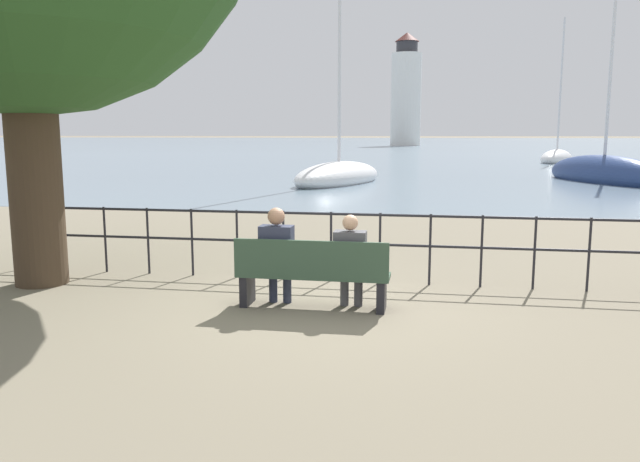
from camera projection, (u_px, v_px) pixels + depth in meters
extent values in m
plane|color=#7A705B|center=(313.00, 307.00, 7.98)|extent=(1000.00, 1000.00, 0.00)
cube|color=slate|center=(424.00, 142.00, 163.00)|extent=(600.00, 300.00, 0.01)
cylinder|color=#423323|center=(34.00, 166.00, 8.97)|extent=(0.74, 0.74, 3.47)
cube|color=#334C38|center=(313.00, 275.00, 7.92)|extent=(1.94, 0.45, 0.05)
cube|color=#334C38|center=(310.00, 259.00, 7.68)|extent=(1.94, 0.04, 0.45)
cube|color=black|center=(247.00, 289.00, 8.10)|extent=(0.10, 0.41, 0.40)
cube|color=black|center=(382.00, 295.00, 7.81)|extent=(0.10, 0.41, 0.40)
cylinder|color=#2D3347|center=(273.00, 285.00, 8.20)|extent=(0.11, 0.11, 0.45)
cylinder|color=#2D3347|center=(287.00, 286.00, 8.16)|extent=(0.11, 0.11, 0.45)
cube|color=#2D3347|center=(278.00, 266.00, 8.05)|extent=(0.36, 0.26, 0.14)
cube|color=#2D3347|center=(277.00, 249.00, 7.93)|extent=(0.42, 0.24, 0.60)
sphere|color=#A87A5B|center=(276.00, 216.00, 7.86)|extent=(0.22, 0.22, 0.22)
cylinder|color=#4C4C51|center=(344.00, 288.00, 8.04)|extent=(0.11, 0.11, 0.45)
cylinder|color=#4C4C51|center=(358.00, 289.00, 8.00)|extent=(0.11, 0.11, 0.45)
cube|color=#4C4C51|center=(351.00, 269.00, 7.89)|extent=(0.34, 0.26, 0.14)
cube|color=#4C4C51|center=(350.00, 253.00, 7.77)|extent=(0.40, 0.24, 0.55)
sphere|color=tan|center=(350.00, 223.00, 7.71)|extent=(0.20, 0.20, 0.20)
cylinder|color=black|center=(23.00, 237.00, 10.19)|extent=(0.04, 0.04, 1.05)
cylinder|color=black|center=(63.00, 238.00, 10.07)|extent=(0.04, 0.04, 1.05)
cylinder|color=black|center=(105.00, 240.00, 9.94)|extent=(0.04, 0.04, 1.05)
cylinder|color=black|center=(148.00, 241.00, 9.82)|extent=(0.04, 0.04, 1.05)
cylinder|color=black|center=(192.00, 242.00, 9.69)|extent=(0.04, 0.04, 1.05)
cylinder|color=black|center=(237.00, 244.00, 9.57)|extent=(0.04, 0.04, 1.05)
cylinder|color=black|center=(283.00, 245.00, 9.45)|extent=(0.04, 0.04, 1.05)
cylinder|color=black|center=(331.00, 247.00, 9.32)|extent=(0.04, 0.04, 1.05)
cylinder|color=black|center=(380.00, 248.00, 9.20)|extent=(0.04, 0.04, 1.05)
cylinder|color=black|center=(430.00, 250.00, 9.07)|extent=(0.04, 0.04, 1.05)
cylinder|color=black|center=(482.00, 251.00, 8.95)|extent=(0.04, 0.04, 1.05)
cylinder|color=black|center=(535.00, 253.00, 8.83)|extent=(0.04, 0.04, 1.05)
cylinder|color=black|center=(589.00, 255.00, 8.70)|extent=(0.04, 0.04, 1.05)
cylinder|color=black|center=(331.00, 214.00, 9.25)|extent=(10.22, 0.04, 0.04)
cylinder|color=black|center=(331.00, 243.00, 9.31)|extent=(10.22, 0.04, 0.04)
ellipsoid|color=white|center=(339.00, 177.00, 27.72)|extent=(4.27, 7.59, 1.39)
cylinder|color=silver|center=(340.00, 41.00, 26.81)|extent=(0.14, 0.14, 10.89)
ellipsoid|color=white|center=(557.00, 159.00, 47.42)|extent=(4.05, 6.22, 1.42)
cylinder|color=silver|center=(561.00, 86.00, 46.58)|extent=(0.14, 0.14, 9.96)
ellipsoid|color=navy|center=(603.00, 175.00, 28.28)|extent=(4.62, 7.97, 1.77)
cylinder|color=silver|center=(610.00, 80.00, 27.63)|extent=(0.14, 0.14, 7.33)
cylinder|color=white|center=(406.00, 100.00, 110.90)|extent=(5.34, 5.34, 16.16)
cylinder|color=#2D2D33|center=(407.00, 47.00, 109.50)|extent=(3.74, 3.74, 1.97)
cone|color=#4C1E19|center=(407.00, 37.00, 109.22)|extent=(4.27, 4.27, 1.58)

